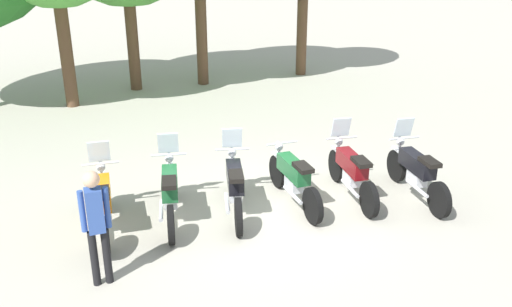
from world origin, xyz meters
TOP-DOWN VIEW (x-y plane):
  - ground_plane at (0.00, 0.00)m, footprint 80.00×80.00m
  - motorcycle_0 at (-2.77, 0.40)m, footprint 0.67×2.18m
  - motorcycle_1 at (-1.65, 0.36)m, footprint 0.80×2.15m
  - motorcycle_2 at (-0.54, 0.17)m, footprint 0.85×2.12m
  - motorcycle_3 at (0.55, 0.06)m, footprint 0.62×2.19m
  - motorcycle_4 at (1.67, -0.11)m, footprint 0.70×2.18m
  - motorcycle_5 at (2.77, -0.58)m, footprint 0.69×2.18m
  - person_1 at (-3.03, -1.13)m, footprint 0.40×0.24m

SIDE VIEW (x-z plane):
  - ground_plane at x=0.00m, z-range 0.00..0.00m
  - motorcycle_3 at x=0.55m, z-range 0.01..1.00m
  - motorcycle_0 at x=-2.77m, z-range -0.17..1.20m
  - motorcycle_1 at x=-1.65m, z-range -0.17..1.20m
  - motorcycle_2 at x=-0.54m, z-range -0.17..1.20m
  - motorcycle_4 at x=1.67m, z-range -0.17..1.20m
  - motorcycle_5 at x=2.77m, z-range -0.17..1.20m
  - person_1 at x=-3.03m, z-range 0.15..1.88m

